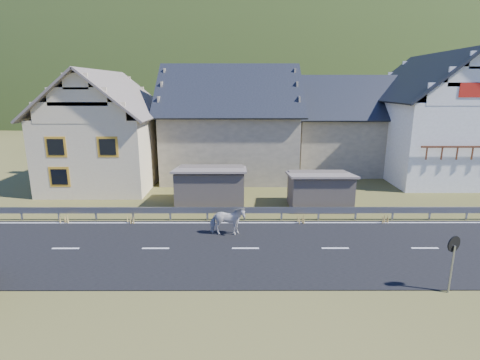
{
  "coord_description": "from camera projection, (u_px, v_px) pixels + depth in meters",
  "views": [
    {
      "loc": [
        -0.27,
        -15.38,
        7.05
      ],
      "look_at": [
        -0.24,
        3.31,
        2.35
      ],
      "focal_mm": 28.0,
      "sensor_mm": 36.0,
      "label": 1
    }
  ],
  "objects": [
    {
      "name": "shed_left",
      "position": [
        211.0,
        187.0,
        22.67
      ],
      "size": [
        4.3,
        3.3,
        2.4
      ],
      "primitive_type": "cube",
      "color": "brown",
      "rests_on": "ground"
    },
    {
      "name": "road",
      "position": [
        245.0,
        249.0,
        16.63
      ],
      "size": [
        60.0,
        7.0,
        0.04
      ],
      "primitive_type": "cube",
      "color": "black",
      "rests_on": "ground"
    },
    {
      "name": "shed_right",
      "position": [
        320.0,
        191.0,
        22.22
      ],
      "size": [
        3.8,
        2.9,
        2.2
      ],
      "primitive_type": "cube",
      "color": "brown",
      "rests_on": "ground"
    },
    {
      "name": "ground",
      "position": [
        245.0,
        249.0,
        16.63
      ],
      "size": [
        160.0,
        160.0,
        0.0
      ],
      "primitive_type": "plane",
      "color": "#3A3D18",
      "rests_on": "ground"
    },
    {
      "name": "house_white",
      "position": [
        436.0,
        112.0,
        29.0
      ],
      "size": [
        8.8,
        10.8,
        9.7
      ],
      "color": "white",
      "rests_on": "ground"
    },
    {
      "name": "mountain",
      "position": [
        249.0,
        139.0,
        196.08
      ],
      "size": [
        440.0,
        280.0,
        260.0
      ],
      "primitive_type": "ellipsoid",
      "color": "#24380F",
      "rests_on": "ground"
    },
    {
      "name": "guardrail",
      "position": [
        244.0,
        210.0,
        20.07
      ],
      "size": [
        28.1,
        0.09,
        0.75
      ],
      "color": "#93969B",
      "rests_on": "ground"
    },
    {
      "name": "lane_markings",
      "position": [
        245.0,
        248.0,
        16.62
      ],
      "size": [
        60.0,
        6.6,
        0.01
      ],
      "primitive_type": "cube",
      "color": "silver",
      "rests_on": "road"
    },
    {
      "name": "house_cream",
      "position": [
        106.0,
        124.0,
        27.19
      ],
      "size": [
        7.8,
        9.8,
        8.3
      ],
      "color": "beige",
      "rests_on": "ground"
    },
    {
      "name": "horse",
      "position": [
        227.0,
        221.0,
        17.97
      ],
      "size": [
        0.82,
        1.72,
        1.43
      ],
      "primitive_type": "imported",
      "rotation": [
        0.0,
        0.0,
        1.6
      ],
      "color": "beige",
      "rests_on": "road"
    },
    {
      "name": "conifer_patch",
      "position": [
        71.0,
        89.0,
        121.74
      ],
      "size": [
        76.0,
        50.0,
        28.0
      ],
      "primitive_type": "ellipsoid",
      "color": "black",
      "rests_on": "ground"
    },
    {
      "name": "house_stone_b",
      "position": [
        347.0,
        120.0,
        32.1
      ],
      "size": [
        9.8,
        8.8,
        8.1
      ],
      "color": "tan",
      "rests_on": "ground"
    },
    {
      "name": "traffic_mirror",
      "position": [
        453.0,
        251.0,
        12.84
      ],
      "size": [
        0.55,
        0.28,
        2.1
      ],
      "rotation": [
        0.0,
        0.0,
        0.41
      ],
      "color": "#93969B",
      "rests_on": "ground"
    },
    {
      "name": "house_stone_a",
      "position": [
        230.0,
        117.0,
        30.05
      ],
      "size": [
        10.8,
        9.8,
        8.9
      ],
      "color": "tan",
      "rests_on": "ground"
    }
  ]
}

